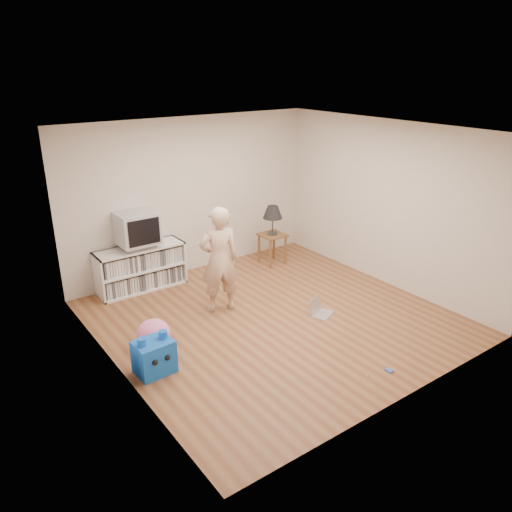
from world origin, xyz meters
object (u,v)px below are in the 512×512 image
object	(u,v)px
person	(219,260)
plush_blue	(154,356)
table_lamp	(273,213)
dvd_deck	(139,245)
side_table	(272,241)
plush_pink	(154,333)
crt_tv	(137,228)
laptop	(319,310)
media_unit	(140,268)

from	to	relation	value
person	plush_blue	bearing A→B (deg)	46.63
table_lamp	dvd_deck	bearing A→B (deg)	171.01
side_table	plush_blue	size ratio (longest dim) A/B	1.10
table_lamp	plush_pink	bearing A→B (deg)	-155.30
side_table	person	bearing A→B (deg)	-150.05
plush_pink	crt_tv	bearing A→B (deg)	70.91
side_table	plush_blue	xyz separation A→B (m)	(-3.17, -1.88, -0.20)
dvd_deck	plush_blue	size ratio (longest dim) A/B	0.90
plush_blue	laptop	bearing A→B (deg)	-4.30
crt_tv	person	distance (m)	1.51
crt_tv	person	xyz separation A→B (m)	(0.63, -1.35, -0.24)
dvd_deck	laptop	world-z (taller)	dvd_deck
media_unit	table_lamp	distance (m)	2.44
table_lamp	person	xyz separation A→B (m)	(-1.71, -0.99, -0.16)
table_lamp	side_table	bearing A→B (deg)	0.00
crt_tv	laptop	xyz separation A→B (m)	(1.71, -2.30, -0.96)
dvd_deck	plush_blue	distance (m)	2.46
plush_pink	person	bearing A→B (deg)	16.57
plush_pink	media_unit	bearing A→B (deg)	71.11
crt_tv	plush_pink	world-z (taller)	crt_tv
media_unit	plush_blue	distance (m)	2.42
media_unit	plush_pink	distance (m)	1.84
dvd_deck	table_lamp	xyz separation A→B (m)	(2.34, -0.37, 0.21)
dvd_deck	plush_blue	xyz separation A→B (m)	(-0.83, -2.25, -0.52)
side_table	media_unit	bearing A→B (deg)	170.64
crt_tv	laptop	size ratio (longest dim) A/B	1.44
dvd_deck	crt_tv	bearing A→B (deg)	-90.00
person	plush_pink	xyz separation A→B (m)	(-1.22, -0.36, -0.60)
media_unit	dvd_deck	bearing A→B (deg)	-90.00
crt_tv	side_table	distance (m)	2.44
laptop	plush_pink	xyz separation A→B (m)	(-2.30, 0.59, 0.12)
person	plush_blue	size ratio (longest dim) A/B	3.13
side_table	table_lamp	size ratio (longest dim) A/B	1.07
plush_pink	table_lamp	bearing A→B (deg)	24.70
side_table	person	world-z (taller)	person
dvd_deck	person	distance (m)	1.50
plush_blue	person	bearing A→B (deg)	28.41
plush_blue	dvd_deck	bearing A→B (deg)	66.61
crt_tv	plush_blue	world-z (taller)	crt_tv
media_unit	laptop	size ratio (longest dim) A/B	3.36
dvd_deck	plush_pink	world-z (taller)	dvd_deck
crt_tv	laptop	distance (m)	3.02
laptop	plush_blue	xyz separation A→B (m)	(-2.54, 0.05, 0.15)
media_unit	side_table	world-z (taller)	media_unit
side_table	person	xyz separation A→B (m)	(-1.71, -0.99, 0.37)
table_lamp	plush_blue	bearing A→B (deg)	-149.32
dvd_deck	plush_pink	size ratio (longest dim) A/B	1.05
media_unit	crt_tv	bearing A→B (deg)	-90.00
side_table	laptop	distance (m)	2.06
dvd_deck	table_lamp	bearing A→B (deg)	-8.99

